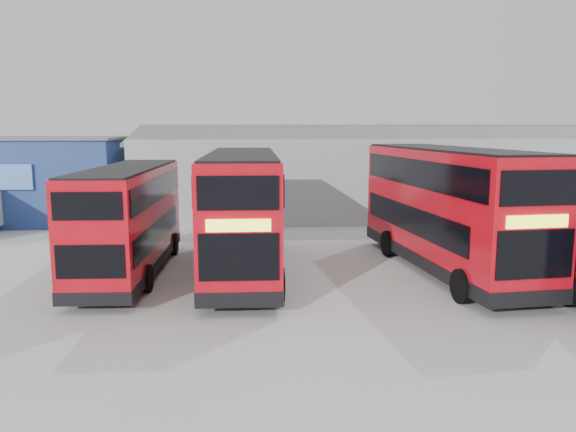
{
  "coord_description": "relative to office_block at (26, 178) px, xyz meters",
  "views": [
    {
      "loc": [
        0.03,
        -17.74,
        5.68
      ],
      "look_at": [
        1.5,
        4.89,
        2.1
      ],
      "focal_mm": 35.0,
      "sensor_mm": 36.0,
      "label": 1
    }
  ],
  "objects": [
    {
      "name": "ground_plane",
      "position": [
        14.0,
        -17.99,
        -2.58
      ],
      "size": [
        120.0,
        120.0,
        0.0
      ],
      "primitive_type": "plane",
      "color": "#AFAFA9",
      "rests_on": "ground"
    },
    {
      "name": "office_block",
      "position": [
        0.0,
        0.0,
        0.0
      ],
      "size": [
        12.3,
        8.32,
        5.12
      ],
      "color": "navy",
      "rests_on": "ground"
    },
    {
      "name": "maintenance_shed",
      "position": [
        22.0,
        2.01,
        0.02
      ],
      "size": [
        30.5,
        12.0,
        5.89
      ],
      "color": "#9BA1A9",
      "rests_on": "ground"
    },
    {
      "name": "double_decker_left",
      "position": [
        9.27,
        -14.01,
        -0.49
      ],
      "size": [
        2.71,
        10.0,
        4.2
      ],
      "rotation": [
        0.0,
        0.0,
        3.12
      ],
      "color": "red",
      "rests_on": "ground"
    },
    {
      "name": "double_decker_centre",
      "position": [
        13.65,
        -13.98,
        -0.23
      ],
      "size": [
        2.91,
        11.22,
        4.73
      ],
      "rotation": [
        0.0,
        0.0,
        -0.0
      ],
      "color": "red",
      "rests_on": "ground"
    },
    {
      "name": "double_decker_right",
      "position": [
        21.72,
        -14.32,
        -0.14
      ],
      "size": [
        4.05,
        11.82,
        4.91
      ],
      "rotation": [
        0.0,
        0.0,
        0.11
      ],
      "color": "red",
      "rests_on": "ground"
    },
    {
      "name": "single_decker_blue",
      "position": [
        25.72,
        -16.25,
        -1.16
      ],
      "size": [
        3.84,
        10.77,
        2.86
      ],
      "rotation": [
        0.0,
        0.0,
        3.0
      ],
      "color": "#120E40",
      "rests_on": "ground"
    }
  ]
}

